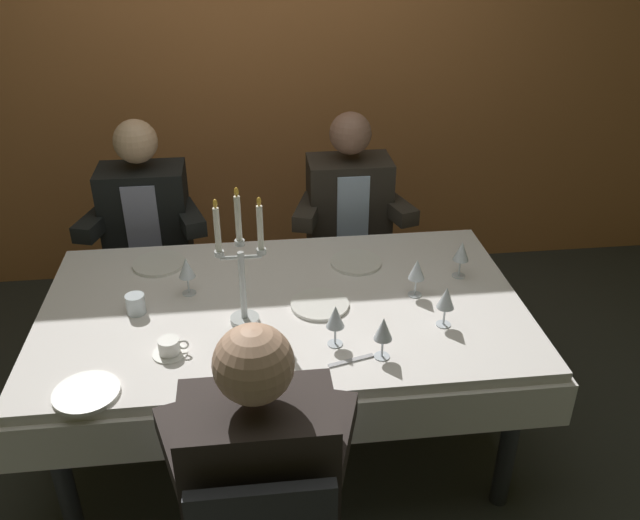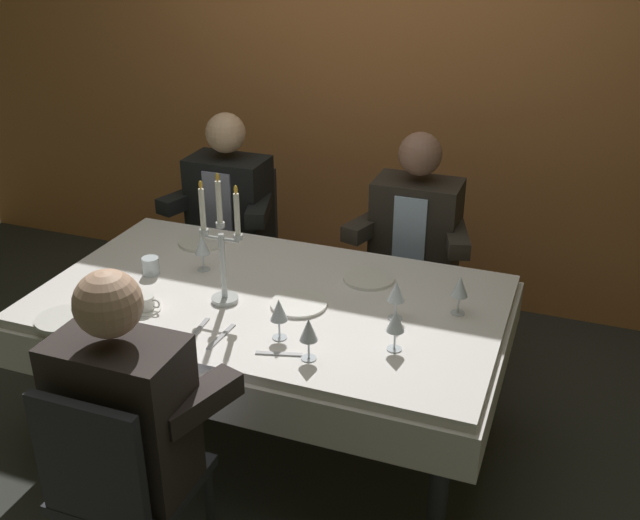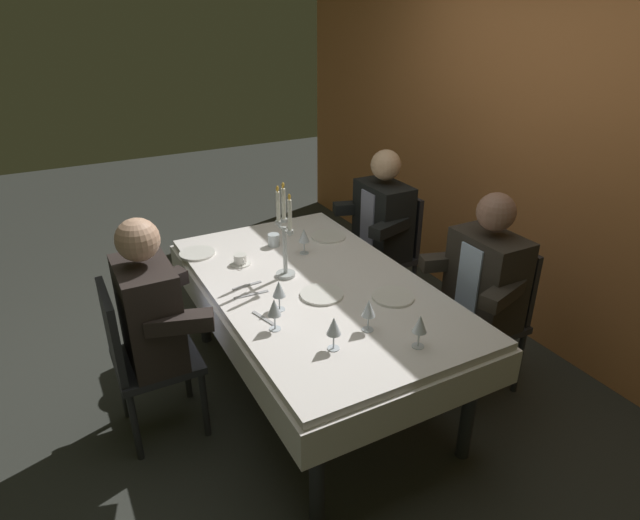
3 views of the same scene
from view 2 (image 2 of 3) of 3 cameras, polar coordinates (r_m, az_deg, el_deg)
The scene contains 22 objects.
ground_plane at distance 3.49m, azimuth -3.49°, elevation -13.49°, with size 12.00×12.00×0.00m, color #31332E.
back_wall at distance 4.36m, azimuth 5.08°, elevation 14.27°, with size 6.00×0.12×2.70m, color #CA7A41.
dining_table at distance 3.14m, azimuth -3.79°, elevation -4.65°, with size 1.94×1.14×0.74m.
candelabra at distance 2.96m, azimuth -7.55°, elevation 0.61°, with size 0.19×0.11×0.55m.
dinner_plate_0 at distance 3.21m, azimuth 3.77°, elevation -1.40°, with size 0.22×0.22×0.01m, color white.
dinner_plate_1 at distance 3.00m, azimuth -1.64°, elevation -3.40°, with size 0.23×0.23×0.01m, color white.
dinner_plate_2 at distance 3.06m, azimuth -19.14°, elevation -4.31°, with size 0.22×0.22×0.01m, color white.
dinner_plate_3 at distance 3.59m, azimuth -9.04°, elevation 1.40°, with size 0.23×0.23×0.01m, color white.
wine_glass_0 at distance 2.94m, azimuth 10.71°, elevation -2.10°, with size 0.07×0.07×0.16m.
wine_glass_1 at distance 2.67m, azimuth 5.84°, elevation -4.74°, with size 0.07×0.07×0.16m.
wine_glass_2 at distance 2.73m, azimuth -3.18°, elevation -3.95°, with size 0.07×0.07×0.16m.
wine_glass_3 at distance 2.88m, azimuth 5.92°, elevation -2.46°, with size 0.07×0.07×0.16m.
wine_glass_4 at distance 2.61m, azimuth -0.88°, elevation -5.48°, with size 0.07×0.07×0.16m.
wine_glass_5 at distance 3.28m, azimuth -9.05°, elevation 1.06°, with size 0.07×0.07×0.16m.
water_tumbler_0 at distance 3.32m, azimuth -12.88°, elevation -0.44°, with size 0.07×0.07×0.08m, color silver.
coffee_cup_0 at distance 3.04m, azimuth -13.28°, elevation -3.29°, with size 0.13×0.12×0.06m.
fork_0 at distance 2.87m, azimuth -9.32°, elevation -5.28°, with size 0.17×0.02×0.01m, color #B7B7BC.
knife_1 at distance 2.81m, azimuth -7.61°, elevation -5.85°, with size 0.19×0.02×0.01m, color #B7B7BC.
fork_2 at distance 2.69m, azimuth -3.19°, elevation -7.21°, with size 0.17×0.02×0.01m, color #B7B7BC.
seated_diner_0 at distance 4.06m, azimuth -6.93°, elevation 4.28°, with size 0.63×0.48×1.24m.
seated_diner_1 at distance 2.50m, azimuth -14.97°, elevation -11.37°, with size 0.63×0.48×1.24m.
seated_diner_2 at distance 3.73m, azimuth 7.38°, elevation 2.25°, with size 0.63×0.48×1.24m.
Camera 2 is at (1.14, -2.46, 2.20)m, focal length 41.60 mm.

